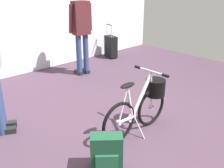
% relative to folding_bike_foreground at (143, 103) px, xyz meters
% --- Properties ---
extents(ground_plane, '(7.66, 7.66, 0.00)m').
position_rel_folding_bike_foreground_xyz_m(ground_plane, '(-0.14, 0.19, -0.39)').
color(ground_plane, '#473342').
extents(back_wall, '(7.66, 0.10, 2.93)m').
position_rel_folding_bike_foreground_xyz_m(back_wall, '(-0.14, 3.19, 1.08)').
color(back_wall, silver).
rests_on(back_wall, ground_plane).
extents(folding_bike_foreground, '(1.13, 0.53, 0.80)m').
position_rel_folding_bike_foreground_xyz_m(folding_bike_foreground, '(0.00, 0.00, 0.00)').
color(folding_bike_foreground, black).
rests_on(folding_bike_foreground, ground_plane).
extents(visitor_browsing, '(0.53, 0.31, 1.71)m').
position_rel_folding_bike_foreground_xyz_m(visitor_browsing, '(0.77, 2.26, 0.60)').
color(visitor_browsing, navy).
rests_on(visitor_browsing, ground_plane).
extents(rolling_suitcase, '(0.26, 0.39, 0.83)m').
position_rel_folding_bike_foreground_xyz_m(rolling_suitcase, '(2.04, 2.77, -0.10)').
color(rolling_suitcase, black).
rests_on(rolling_suitcase, ground_plane).
extents(handbag_on_floor, '(0.36, 0.34, 0.40)m').
position_rel_folding_bike_foreground_xyz_m(handbag_on_floor, '(-0.87, -0.26, -0.19)').
color(handbag_on_floor, '#19472D').
rests_on(handbag_on_floor, ground_plane).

